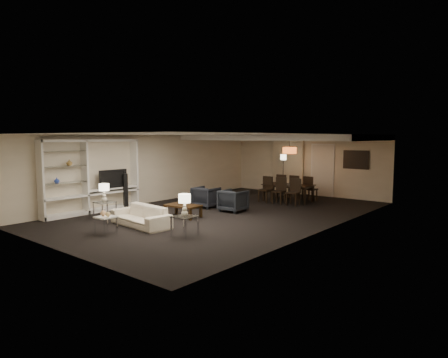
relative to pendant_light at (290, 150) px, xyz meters
name	(u,v)px	position (x,y,z in m)	size (l,w,h in m)	color
floor	(224,213)	(-0.30, -3.50, -1.92)	(11.00, 11.00, 0.00)	black
ceiling	(224,134)	(-0.30, -3.50, 0.58)	(7.00, 11.00, 0.02)	silver
wall_back	(307,165)	(-0.30, 2.00, -0.67)	(7.00, 0.02, 2.50)	beige
wall_front	(57,193)	(-0.30, -9.00, -0.67)	(7.00, 0.02, 2.50)	beige
wall_left	(152,169)	(-3.80, -3.50, -0.67)	(0.02, 11.00, 2.50)	beige
wall_right	(327,182)	(3.20, -3.50, -0.67)	(0.02, 11.00, 2.50)	beige
ceiling_soffit	(283,138)	(-0.30, 0.00, 0.48)	(7.00, 4.00, 0.20)	silver
curtains	(288,165)	(-1.20, 1.92, -0.72)	(1.50, 0.12, 2.40)	beige
door	(322,171)	(0.40, 1.97, -0.87)	(0.90, 0.05, 2.10)	silver
painting	(356,160)	(1.80, 1.96, -0.37)	(0.95, 0.04, 0.65)	#142D38
media_unit	(92,176)	(-3.61, -6.10, -0.74)	(0.38, 3.40, 2.35)	white
pendant_light	(290,150)	(0.00, 0.00, 0.00)	(0.52, 0.52, 0.24)	#D8591E
sofa	(141,216)	(-0.87, -6.36, -1.64)	(1.92, 0.75, 0.56)	beige
coffee_table	(183,211)	(-0.87, -4.76, -1.73)	(1.06, 0.62, 0.38)	black
armchair_left	(206,197)	(-1.47, -3.06, -1.56)	(0.76, 0.79, 0.72)	black
armchair_right	(233,201)	(-0.27, -3.06, -1.56)	(0.76, 0.79, 0.72)	black
side_table_left	(105,210)	(-2.57, -6.36, -1.67)	(0.53, 0.53, 0.49)	silver
side_table_right	(185,226)	(0.83, -6.36, -1.67)	(0.53, 0.53, 0.49)	silver
table_lamp_left	(104,193)	(-2.57, -6.36, -1.15)	(0.30, 0.30, 0.55)	beige
table_lamp_right	(185,205)	(0.83, -6.36, -1.15)	(0.30, 0.30, 0.55)	white
marble_table	(106,225)	(-0.87, -7.46, -1.70)	(0.44, 0.44, 0.44)	white
gold_gourd_a	(103,213)	(-0.97, -7.46, -1.41)	(0.14, 0.14, 0.14)	#EBB37C
gold_gourd_b	(108,214)	(-0.77, -7.46, -1.42)	(0.12, 0.12, 0.12)	#E1BC77
television	(111,179)	(-3.58, -5.41, -0.87)	(0.14, 1.04, 0.60)	black
vase_blue	(57,180)	(-3.61, -7.28, -0.78)	(0.16, 0.16, 0.17)	#2944B4
vase_amber	(69,163)	(-3.61, -6.86, -0.27)	(0.18, 0.18, 0.18)	#A97D38
floor_speaker	(126,191)	(-3.39, -4.99, -1.32)	(0.13, 0.13, 1.19)	black
dining_table	(288,193)	(0.04, -0.14, -1.60)	(1.82, 1.01, 0.64)	black
chair_nl	(265,189)	(-0.56, -0.79, -1.45)	(0.44, 0.44, 0.95)	black
chair_nm	(279,191)	(0.04, -0.79, -1.45)	(0.44, 0.44, 0.95)	black
chair_nr	(293,192)	(0.64, -0.79, -1.45)	(0.44, 0.44, 0.95)	black
chair_fl	(283,186)	(-0.56, 0.51, -1.45)	(0.44, 0.44, 0.95)	black
chair_fm	(297,187)	(0.04, 0.51, -1.45)	(0.44, 0.44, 0.95)	black
chair_fr	(311,189)	(0.64, 0.51, -1.45)	(0.44, 0.44, 0.95)	black
floor_lamp	(283,175)	(-0.95, 1.12, -1.07)	(0.25, 0.25, 1.71)	black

